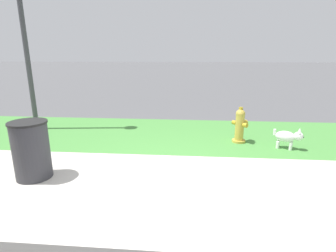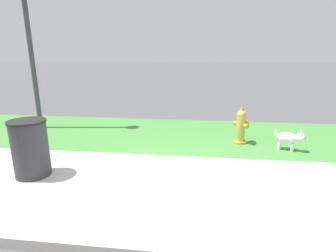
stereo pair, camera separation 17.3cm
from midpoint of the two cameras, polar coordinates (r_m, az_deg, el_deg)
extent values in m
plane|color=#515154|center=(3.64, -1.42, -13.38)|extent=(120.00, 120.00, 0.00)
cube|color=#BCB7AD|center=(3.64, -1.42, -13.31)|extent=(18.00, 2.32, 0.01)
cube|color=#47893D|center=(5.95, 1.19, -1.73)|extent=(18.00, 2.68, 0.01)
cube|color=#BCB7AD|center=(2.60, -4.71, -25.38)|extent=(18.00, 0.16, 0.12)
cylinder|color=gold|center=(5.58, 14.24, -3.16)|extent=(0.27, 0.27, 0.05)
cylinder|color=gold|center=(5.50, 14.44, -0.21)|extent=(0.18, 0.18, 0.55)
sphere|color=gold|center=(5.43, 14.64, 2.58)|extent=(0.18, 0.18, 0.18)
cube|color=#B29323|center=(5.41, 14.71, 3.70)|extent=(0.08, 0.08, 0.06)
cylinder|color=#B29323|center=(5.56, 13.44, 0.74)|extent=(0.13, 0.13, 0.09)
cylinder|color=#B29323|center=(5.40, 15.57, 0.16)|extent=(0.13, 0.13, 0.09)
cylinder|color=#B29323|center=(5.58, 15.39, 0.67)|extent=(0.15, 0.16, 0.12)
ellipsoid|color=white|center=(5.43, 23.34, -2.10)|extent=(0.41, 0.32, 0.21)
sphere|color=white|center=(5.41, 25.72, -2.01)|extent=(0.17, 0.17, 0.17)
sphere|color=black|center=(5.42, 26.54, -2.20)|extent=(0.03, 0.03, 0.03)
cone|color=white|center=(5.43, 25.96, -0.80)|extent=(0.08, 0.08, 0.07)
cone|color=white|center=(5.34, 25.93, -1.05)|extent=(0.08, 0.08, 0.07)
cylinder|color=white|center=(5.53, 24.36, -3.79)|extent=(0.06, 0.06, 0.14)
cylinder|color=white|center=(5.42, 24.30, -4.15)|extent=(0.06, 0.06, 0.14)
cylinder|color=white|center=(5.54, 22.03, -3.50)|extent=(0.06, 0.06, 0.14)
cylinder|color=white|center=(5.43, 21.92, -3.86)|extent=(0.06, 0.06, 0.14)
cylinder|color=white|center=(5.42, 21.33, -1.22)|extent=(0.05, 0.05, 0.11)
cylinder|color=#3D3D42|center=(7.01, -29.94, 20.13)|extent=(0.11, 0.11, 5.14)
cylinder|color=#333338|center=(4.28, -28.63, -4.88)|extent=(0.50, 0.50, 0.82)
cylinder|color=black|center=(4.16, -29.37, 0.64)|extent=(0.52, 0.52, 0.03)
camera|label=1|loc=(0.09, -90.97, -0.27)|focal=28.00mm
camera|label=2|loc=(0.09, 89.03, 0.27)|focal=28.00mm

